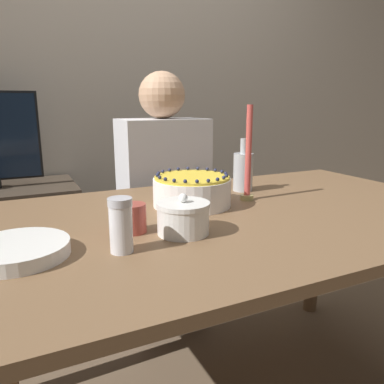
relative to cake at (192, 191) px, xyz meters
name	(u,v)px	position (x,y,z in m)	size (l,w,h in m)	color
wall_behind	(118,68)	(0.11, 1.27, 0.50)	(8.00, 0.05, 2.60)	#ADA393
dining_table	(240,243)	(0.11, -0.13, -0.16)	(1.59, 0.94, 0.75)	brown
cake	(192,191)	(0.00, 0.00, 0.00)	(0.26, 0.26, 0.11)	white
sugar_bowl	(183,218)	(-0.14, -0.24, -0.01)	(0.14, 0.14, 0.11)	white
sugar_shaker	(121,225)	(-0.32, -0.29, 0.02)	(0.06, 0.06, 0.13)	white
plate_stack	(17,250)	(-0.54, -0.22, -0.03)	(0.23, 0.23, 0.03)	white
candle	(248,161)	(0.21, -0.02, 0.09)	(0.05, 0.05, 0.33)	tan
bottle	(243,171)	(0.27, 0.11, 0.03)	(0.08, 0.08, 0.20)	#B2B7BC
cup	(133,218)	(-0.26, -0.17, -0.01)	(0.07, 0.07, 0.08)	#993D33
person_man_blue_shirt	(165,219)	(0.11, 0.54, -0.27)	(0.40, 0.34, 1.23)	#595960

